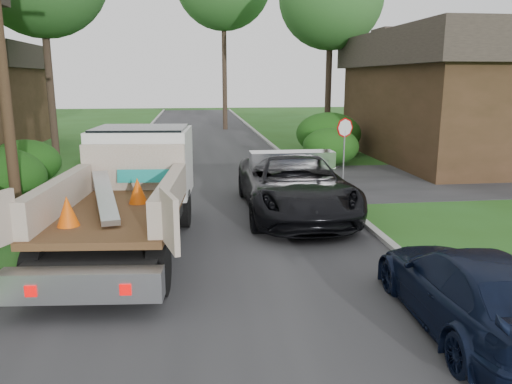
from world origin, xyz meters
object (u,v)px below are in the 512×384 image
object	(u,v)px
stop_sign	(345,136)
house_right	(470,94)
black_pickup	(294,185)
navy_suv	(471,289)
flatbed_truck	(133,182)

from	to	relation	value
stop_sign	house_right	bearing A→B (deg)	32.66
black_pickup	navy_suv	bearing A→B (deg)	-77.76
flatbed_truck	black_pickup	bearing A→B (deg)	27.27
black_pickup	navy_suv	world-z (taller)	black_pickup
flatbed_truck	navy_suv	bearing A→B (deg)	-37.89
house_right	navy_suv	xyz separation A→B (m)	(-9.20, -16.50, -2.50)
stop_sign	navy_suv	xyz separation A→B (m)	(-1.40, -11.50, -1.12)
stop_sign	black_pickup	world-z (taller)	stop_sign
flatbed_truck	navy_suv	distance (m)	7.94
house_right	black_pickup	bearing A→B (deg)	-138.67
black_pickup	flatbed_truck	bearing A→B (deg)	-156.40
stop_sign	black_pickup	bearing A→B (deg)	-122.94
stop_sign	black_pickup	xyz separation A→B (m)	(-2.80, -4.32, -0.90)
house_right	black_pickup	distance (m)	14.30
house_right	black_pickup	size ratio (longest dim) A/B	2.04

